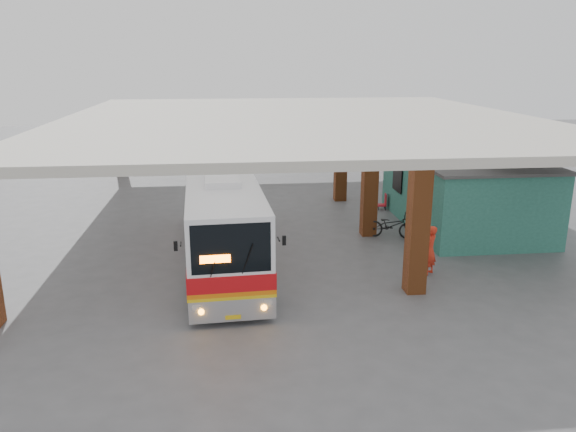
{
  "coord_description": "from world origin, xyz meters",
  "views": [
    {
      "loc": [
        -2.81,
        -19.09,
        7.22
      ],
      "look_at": [
        -0.72,
        0.0,
        1.78
      ],
      "focal_mm": 35.0,
      "sensor_mm": 36.0,
      "label": 1
    }
  ],
  "objects_px": {
    "coach_bus": "(222,215)",
    "motorcycle": "(391,225)",
    "red_chair": "(384,202)",
    "pedestrian": "(430,250)"
  },
  "relations": [
    {
      "from": "pedestrian",
      "to": "red_chair",
      "type": "xyz_separation_m",
      "value": [
        0.78,
        8.48,
        -0.5
      ]
    },
    {
      "from": "motorcycle",
      "to": "pedestrian",
      "type": "height_order",
      "value": "pedestrian"
    },
    {
      "from": "motorcycle",
      "to": "red_chair",
      "type": "distance_m",
      "value": 4.51
    },
    {
      "from": "motorcycle",
      "to": "coach_bus",
      "type": "bearing_deg",
      "value": 124.44
    },
    {
      "from": "red_chair",
      "to": "coach_bus",
      "type": "bearing_deg",
      "value": -135.1
    },
    {
      "from": "coach_bus",
      "to": "motorcycle",
      "type": "relative_size",
      "value": 5.69
    },
    {
      "from": "coach_bus",
      "to": "motorcycle",
      "type": "bearing_deg",
      "value": 10.72
    },
    {
      "from": "motorcycle",
      "to": "red_chair",
      "type": "xyz_separation_m",
      "value": [
        0.94,
        4.41,
        -0.18
      ]
    },
    {
      "from": "coach_bus",
      "to": "pedestrian",
      "type": "bearing_deg",
      "value": -21.67
    },
    {
      "from": "coach_bus",
      "to": "red_chair",
      "type": "bearing_deg",
      "value": 34.87
    }
  ]
}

